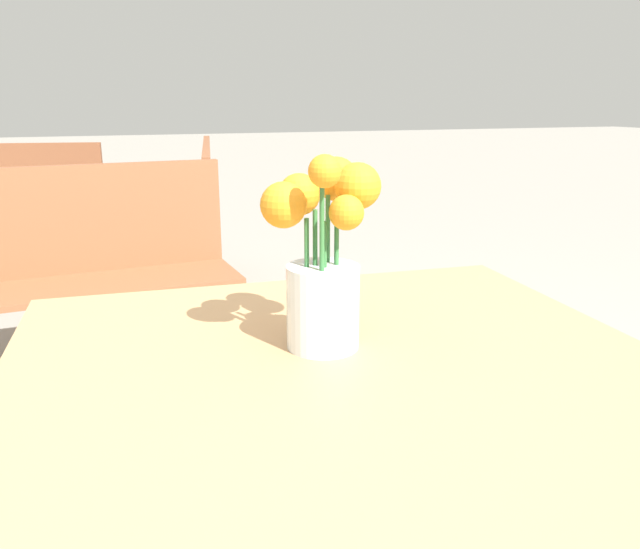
% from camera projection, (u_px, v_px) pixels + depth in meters
% --- Properties ---
extents(table_front, '(1.01, 1.06, 0.71)m').
position_uv_depth(table_front, '(356.00, 438.00, 0.85)').
color(table_front, tan).
rests_on(table_front, ground_plane).
extents(flower_vase, '(0.18, 0.16, 0.29)m').
position_uv_depth(flower_vase, '(321.00, 266.00, 0.92)').
color(flower_vase, silver).
rests_on(flower_vase, table_front).
extents(bench_far, '(0.63, 1.62, 0.85)m').
position_uv_depth(bench_far, '(193.00, 218.00, 3.37)').
color(bench_far, brown).
rests_on(bench_far, ground_plane).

